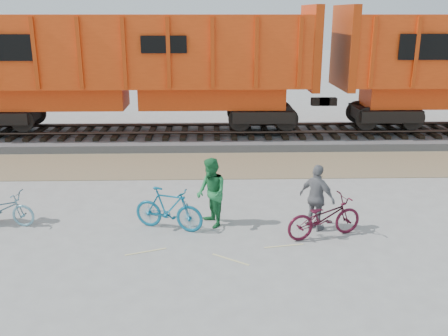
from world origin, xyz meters
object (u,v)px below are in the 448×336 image
Objects in this scene: bicycle_blue at (2,208)px; bicycle_maroon at (324,217)px; hopper_car_center at (132,64)px; person_man at (211,193)px; person_woman at (317,198)px; bicycle_teal at (169,209)px.

bicycle_blue is 7.61m from bicycle_maroon.
person_man is (3.02, -8.43, -2.18)m from hopper_car_center.
bicycle_teal is at bearing 43.05° from person_woman.
person_woman is at bearing -57.94° from hopper_car_center.
hopper_car_center is at bearing 13.80° from bicycle_maroon.
bicycle_maroon is at bearing -88.16° from bicycle_blue.
hopper_car_center reaches higher than bicycle_teal.
hopper_car_center reaches higher than person_woman.
bicycle_teal is (2.02, -8.63, -2.49)m from hopper_car_center.
person_man is (-2.55, 0.71, 0.35)m from bicycle_maroon.
bicycle_teal is 0.94× the size of bicycle_maroon.
bicycle_teal reaches higher than bicycle_blue.
person_woman reaches higher than bicycle_maroon.
bicycle_blue is at bearing 65.96° from bicycle_maroon.
hopper_car_center is 7.67× the size of bicycle_maroon.
person_woman is (5.47, -8.73, -2.21)m from hopper_car_center.
bicycle_blue is 7.49m from person_woman.
bicycle_maroon is (5.57, -9.13, -2.53)m from hopper_car_center.
hopper_car_center is at bearing -5.23° from bicycle_blue.
hopper_car_center is at bearing 177.79° from person_man.
bicycle_teal is 1.07m from person_man.
bicycle_teal is at bearing -86.67° from bicycle_blue.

